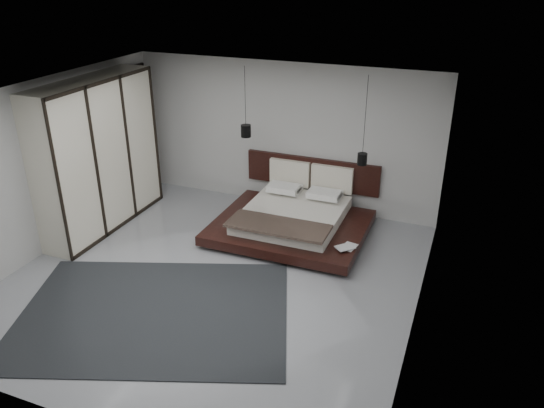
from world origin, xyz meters
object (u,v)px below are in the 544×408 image
at_px(bed, 293,217).
at_px(pendant_left, 246,131).
at_px(pendant_right, 362,159).
at_px(wardrobe, 98,155).
at_px(rug, 154,312).
at_px(lattice_screen, 136,132).

xyz_separation_m(bed, pendant_left, (-1.08, 0.40, 1.37)).
bearing_deg(bed, pendant_right, 20.23).
relative_size(wardrobe, rug, 0.74).
height_order(lattice_screen, pendant_left, pendant_left).
bearing_deg(pendant_right, pendant_left, -180.00).
xyz_separation_m(bed, pendant_right, (1.08, 0.40, 1.12)).
bearing_deg(rug, pendant_left, 91.59).
relative_size(lattice_screen, pendant_right, 1.72).
relative_size(lattice_screen, wardrobe, 0.95).
distance_m(bed, pendant_left, 1.78).
xyz_separation_m(bed, rug, (-0.98, -3.01, -0.27)).
relative_size(lattice_screen, rug, 0.71).
distance_m(bed, pendant_right, 1.60).
xyz_separation_m(lattice_screen, pendant_right, (4.64, -0.14, 0.10)).
distance_m(pendant_right, rug, 4.22).
distance_m(lattice_screen, rug, 4.57).
distance_m(lattice_screen, wardrobe, 1.53).
bearing_deg(rug, wardrobe, 138.78).
bearing_deg(pendant_left, lattice_screen, 176.80).
xyz_separation_m(wardrobe, rug, (2.33, -2.04, -1.33)).
distance_m(pendant_left, rug, 3.78).
distance_m(lattice_screen, bed, 3.74).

